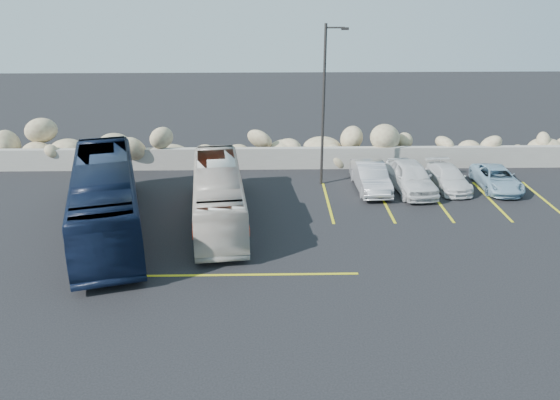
{
  "coord_description": "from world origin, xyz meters",
  "views": [
    {
      "loc": [
        -0.23,
        -17.06,
        10.04
      ],
      "look_at": [
        0.24,
        4.0,
        1.36
      ],
      "focal_mm": 35.0,
      "sensor_mm": 36.0,
      "label": 1
    }
  ],
  "objects_px": {
    "tour_coach": "(106,199)",
    "car_d": "(497,178)",
    "car_a": "(411,177)",
    "car_b": "(370,177)",
    "car_c": "(448,178)",
    "lamppost": "(325,102)",
    "vintage_bus": "(218,195)"
  },
  "relations": [
    {
      "from": "vintage_bus",
      "to": "car_a",
      "type": "height_order",
      "value": "vintage_bus"
    },
    {
      "from": "car_a",
      "to": "car_c",
      "type": "height_order",
      "value": "car_a"
    },
    {
      "from": "car_b",
      "to": "tour_coach",
      "type": "bearing_deg",
      "value": -161.2
    },
    {
      "from": "car_c",
      "to": "vintage_bus",
      "type": "bearing_deg",
      "value": -164.94
    },
    {
      "from": "lamppost",
      "to": "car_c",
      "type": "distance_m",
      "value": 7.41
    },
    {
      "from": "car_d",
      "to": "lamppost",
      "type": "bearing_deg",
      "value": 175.88
    },
    {
      "from": "lamppost",
      "to": "car_b",
      "type": "xyz_separation_m",
      "value": [
        2.34,
        -0.86,
        -3.62
      ]
    },
    {
      "from": "car_c",
      "to": "car_d",
      "type": "distance_m",
      "value": 2.44
    },
    {
      "from": "car_b",
      "to": "car_d",
      "type": "xyz_separation_m",
      "value": [
        6.45,
        0.01,
        -0.15
      ]
    },
    {
      "from": "tour_coach",
      "to": "car_a",
      "type": "height_order",
      "value": "tour_coach"
    },
    {
      "from": "car_a",
      "to": "car_b",
      "type": "bearing_deg",
      "value": 169.0
    },
    {
      "from": "car_c",
      "to": "car_a",
      "type": "bearing_deg",
      "value": -173.2
    },
    {
      "from": "car_b",
      "to": "vintage_bus",
      "type": "bearing_deg",
      "value": -155.85
    },
    {
      "from": "tour_coach",
      "to": "car_d",
      "type": "distance_m",
      "value": 18.96
    },
    {
      "from": "tour_coach",
      "to": "car_b",
      "type": "relative_size",
      "value": 2.57
    },
    {
      "from": "car_b",
      "to": "car_d",
      "type": "bearing_deg",
      "value": -2.16
    },
    {
      "from": "lamppost",
      "to": "tour_coach",
      "type": "distance_m",
      "value": 11.37
    },
    {
      "from": "tour_coach",
      "to": "car_d",
      "type": "relative_size",
      "value": 2.76
    },
    {
      "from": "lamppost",
      "to": "car_c",
      "type": "height_order",
      "value": "lamppost"
    },
    {
      "from": "tour_coach",
      "to": "car_a",
      "type": "xyz_separation_m",
      "value": [
        13.9,
        4.39,
        -0.74
      ]
    },
    {
      "from": "vintage_bus",
      "to": "car_d",
      "type": "distance_m",
      "value": 14.27
    },
    {
      "from": "tour_coach",
      "to": "car_c",
      "type": "relative_size",
      "value": 2.85
    },
    {
      "from": "car_c",
      "to": "tour_coach",
      "type": "bearing_deg",
      "value": -166.87
    },
    {
      "from": "vintage_bus",
      "to": "car_d",
      "type": "height_order",
      "value": "vintage_bus"
    },
    {
      "from": "tour_coach",
      "to": "car_b",
      "type": "bearing_deg",
      "value": 5.76
    },
    {
      "from": "car_a",
      "to": "car_b",
      "type": "xyz_separation_m",
      "value": [
        -1.99,
        0.2,
        -0.06
      ]
    },
    {
      "from": "lamppost",
      "to": "car_c",
      "type": "xyz_separation_m",
      "value": [
        6.35,
        -0.69,
        -3.76
      ]
    },
    {
      "from": "tour_coach",
      "to": "vintage_bus",
      "type": "bearing_deg",
      "value": -3.63
    },
    {
      "from": "lamppost",
      "to": "car_a",
      "type": "relative_size",
      "value": 1.85
    },
    {
      "from": "tour_coach",
      "to": "car_a",
      "type": "relative_size",
      "value": 2.45
    },
    {
      "from": "lamppost",
      "to": "tour_coach",
      "type": "height_order",
      "value": "lamppost"
    },
    {
      "from": "car_a",
      "to": "car_d",
      "type": "xyz_separation_m",
      "value": [
        4.46,
        0.21,
        -0.2
      ]
    }
  ]
}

